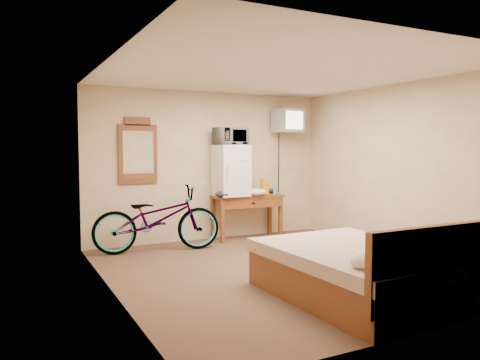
{
  "coord_description": "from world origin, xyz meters",
  "views": [
    {
      "loc": [
        -3.12,
        -5.02,
        1.57
      ],
      "look_at": [
        -0.17,
        0.78,
        1.11
      ],
      "focal_mm": 35.0,
      "sensor_mm": 36.0,
      "label": 1
    }
  ],
  "objects": [
    {
      "name": "crt_television",
      "position": [
        1.42,
        2.02,
        2.04
      ],
      "size": [
        0.52,
        0.6,
        0.41
      ],
      "color": "black",
      "rests_on": "room"
    },
    {
      "name": "bed",
      "position": [
        0.15,
        -1.37,
        0.29
      ],
      "size": [
        1.59,
        2.07,
        0.9
      ],
      "color": "brown",
      "rests_on": "floor"
    },
    {
      "name": "mini_fridge",
      "position": [
        0.29,
        2.03,
        1.18
      ],
      "size": [
        0.54,
        0.52,
        0.86
      ],
      "color": "white",
      "rests_on": "desk"
    },
    {
      "name": "desk",
      "position": [
        0.61,
        2.0,
        0.62
      ],
      "size": [
        1.24,
        0.54,
        0.75
      ],
      "color": "brown",
      "rests_on": "floor"
    },
    {
      "name": "cloth_dark_a",
      "position": [
        0.07,
        1.87,
        0.8
      ],
      "size": [
        0.28,
        0.21,
        0.1
      ],
      "primitive_type": "ellipsoid",
      "color": "black",
      "rests_on": "desk"
    },
    {
      "name": "microwave",
      "position": [
        0.29,
        2.03,
        1.75
      ],
      "size": [
        0.59,
        0.46,
        0.29
      ],
      "primitive_type": "imported",
      "rotation": [
        0.0,
        0.0,
        0.24
      ],
      "color": "white",
      "rests_on": "mini_fridge"
    },
    {
      "name": "cloth_dark_b",
      "position": [
        1.16,
        2.1,
        0.79
      ],
      "size": [
        0.19,
        0.16,
        0.09
      ],
      "primitive_type": "ellipsoid",
      "color": "black",
      "rests_on": "desk"
    },
    {
      "name": "wall_mirror",
      "position": [
        -1.21,
        2.27,
        1.5
      ],
      "size": [
        0.61,
        0.04,
        1.04
      ],
      "color": "brown",
      "rests_on": "room"
    },
    {
      "name": "cloth_cream",
      "position": [
        0.69,
        1.87,
        0.81
      ],
      "size": [
        0.38,
        0.3,
        0.12
      ],
      "primitive_type": "ellipsoid",
      "color": "white",
      "rests_on": "desk"
    },
    {
      "name": "room",
      "position": [
        -0.0,
        0.0,
        1.25
      ],
      "size": [
        4.6,
        4.64,
        2.5
      ],
      "color": "#503328",
      "rests_on": "ground"
    },
    {
      "name": "blue_cup",
      "position": [
        1.1,
        1.92,
        0.82
      ],
      "size": [
        0.08,
        0.08,
        0.14
      ],
      "primitive_type": "cylinder",
      "color": "#3A97C6",
      "rests_on": "desk"
    },
    {
      "name": "bicycle",
      "position": [
        -1.08,
        1.73,
        0.5
      ],
      "size": [
        1.97,
        0.92,
        1.0
      ],
      "primitive_type": "imported",
      "rotation": [
        0.0,
        0.0,
        1.43
      ],
      "color": "black",
      "rests_on": "floor"
    },
    {
      "name": "snack_bag",
      "position": [
        0.95,
        2.02,
        0.88
      ],
      "size": [
        0.14,
        0.1,
        0.27
      ],
      "primitive_type": "cube",
      "rotation": [
        0.0,
        0.0,
        0.15
      ],
      "color": "orange",
      "rests_on": "desk"
    }
  ]
}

